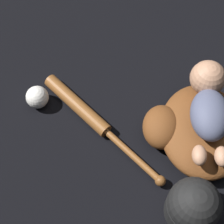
% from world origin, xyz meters
% --- Properties ---
extents(ground_plane, '(6.00, 6.00, 0.00)m').
position_xyz_m(ground_plane, '(0.00, 0.00, 0.00)').
color(ground_plane, black).
extents(baseball_glove, '(0.38, 0.36, 0.10)m').
position_xyz_m(baseball_glove, '(-0.03, -0.02, 0.05)').
color(baseball_glove, brown).
rests_on(baseball_glove, ground).
extents(baby_figure, '(0.34, 0.15, 0.11)m').
position_xyz_m(baby_figure, '(0.02, -0.04, 0.15)').
color(baby_figure, '#4C516B').
rests_on(baby_figure, baseball_glove).
extents(baseball_bat, '(0.32, 0.47, 0.05)m').
position_xyz_m(baseball_bat, '(-0.04, 0.34, 0.02)').
color(baseball_bat, brown).
rests_on(baseball_bat, ground).
extents(baseball, '(0.08, 0.08, 0.08)m').
position_xyz_m(baseball, '(-0.02, 0.52, 0.04)').
color(baseball, white).
rests_on(baseball, ground).
extents(baseball_cap, '(0.23, 0.17, 0.15)m').
position_xyz_m(baseball_cap, '(-0.28, -0.04, 0.06)').
color(baseball_cap, black).
rests_on(baseball_cap, ground).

